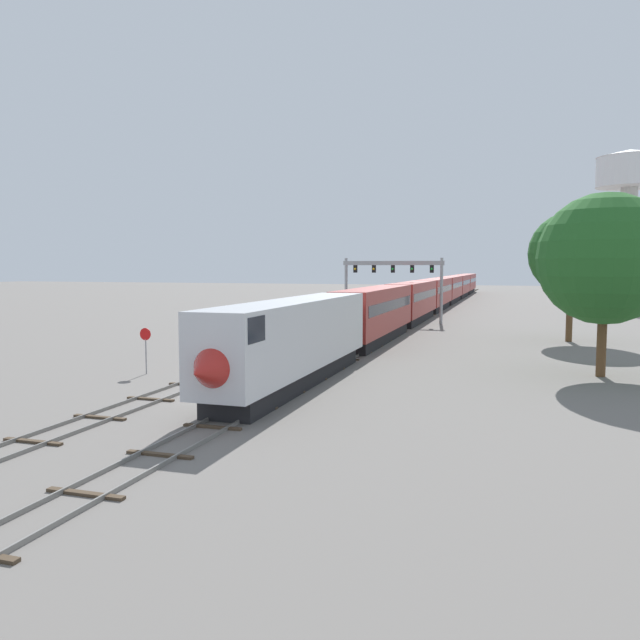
{
  "coord_description": "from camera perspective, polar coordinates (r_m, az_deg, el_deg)",
  "views": [
    {
      "loc": [
        13.88,
        -28.87,
        6.68
      ],
      "look_at": [
        1.0,
        12.0,
        3.0
      ],
      "focal_mm": 35.11,
      "sensor_mm": 36.0,
      "label": 1
    }
  ],
  "objects": [
    {
      "name": "trackside_tree_mid",
      "position": [
        59.65,
        21.95,
        5.62
      ],
      "size": [
        7.39,
        7.39,
        11.51
      ],
      "color": "brown",
      "rests_on": "ground"
    },
    {
      "name": "ground_plane",
      "position": [
        32.73,
        -8.07,
        -6.92
      ],
      "size": [
        400.0,
        400.0,
        0.0
      ],
      "primitive_type": "plane",
      "color": "slate"
    },
    {
      "name": "track_near",
      "position": [
        71.34,
        3.32,
        -0.42
      ],
      "size": [
        2.6,
        160.0,
        0.16
      ],
      "color": "slate",
      "rests_on": "ground"
    },
    {
      "name": "trackside_tree_left",
      "position": [
        41.3,
        24.53,
        5.09
      ],
      "size": [
        7.93,
        7.93,
        11.11
      ],
      "color": "brown",
      "rests_on": "ground"
    },
    {
      "name": "track_main",
      "position": [
        89.91,
        9.85,
        0.62
      ],
      "size": [
        2.6,
        200.0,
        0.16
      ],
      "color": "slate",
      "rests_on": "ground"
    },
    {
      "name": "passenger_train",
      "position": [
        97.72,
        10.5,
        2.44
      ],
      "size": [
        3.04,
        148.51,
        4.8
      ],
      "color": "silver",
      "rests_on": "ground"
    },
    {
      "name": "signal_gantry",
      "position": [
        75.0,
        6.65,
        4.1
      ],
      "size": [
        12.1,
        0.49,
        7.68
      ],
      "color": "#999BA0",
      "rests_on": "ground"
    },
    {
      "name": "water_tower",
      "position": [
        114.65,
        26.38,
        11.21
      ],
      "size": [
        10.44,
        10.44,
        25.44
      ],
      "color": "beige",
      "rests_on": "ground"
    },
    {
      "name": "stop_sign",
      "position": [
        40.25,
        -15.61,
        -2.13
      ],
      "size": [
        0.76,
        0.08,
        2.88
      ],
      "color": "gray",
      "rests_on": "ground"
    }
  ]
}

